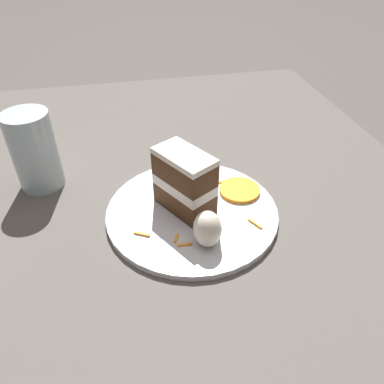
{
  "coord_description": "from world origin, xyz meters",
  "views": [
    {
      "loc": [
        -0.4,
        0.05,
        0.42
      ],
      "look_at": [
        0.04,
        -0.05,
        0.07
      ],
      "focal_mm": 35.0,
      "sensor_mm": 36.0,
      "label": 1
    }
  ],
  "objects_px": {
    "orange_garnish": "(239,190)",
    "drinking_glass": "(36,156)",
    "cake_slice": "(184,182)",
    "plate": "(192,212)",
    "cream_dollop": "(207,229)"
  },
  "relations": [
    {
      "from": "cake_slice",
      "to": "drinking_glass",
      "type": "relative_size",
      "value": 0.79
    },
    {
      "from": "plate",
      "to": "orange_garnish",
      "type": "distance_m",
      "value": 0.09
    },
    {
      "from": "cream_dollop",
      "to": "orange_garnish",
      "type": "distance_m",
      "value": 0.14
    },
    {
      "from": "cake_slice",
      "to": "orange_garnish",
      "type": "distance_m",
      "value": 0.11
    },
    {
      "from": "cake_slice",
      "to": "cream_dollop",
      "type": "bearing_deg",
      "value": -110.29
    },
    {
      "from": "cream_dollop",
      "to": "plate",
      "type": "bearing_deg",
      "value": 4.12
    },
    {
      "from": "plate",
      "to": "drinking_glass",
      "type": "height_order",
      "value": "drinking_glass"
    },
    {
      "from": "orange_garnish",
      "to": "drinking_glass",
      "type": "relative_size",
      "value": 0.5
    },
    {
      "from": "plate",
      "to": "cream_dollop",
      "type": "bearing_deg",
      "value": -175.88
    },
    {
      "from": "orange_garnish",
      "to": "drinking_glass",
      "type": "bearing_deg",
      "value": 71.98
    },
    {
      "from": "orange_garnish",
      "to": "cream_dollop",
      "type": "bearing_deg",
      "value": 142.08
    },
    {
      "from": "cake_slice",
      "to": "cream_dollop",
      "type": "xyz_separation_m",
      "value": [
        -0.08,
        -0.02,
        -0.02
      ]
    },
    {
      "from": "orange_garnish",
      "to": "drinking_glass",
      "type": "xyz_separation_m",
      "value": [
        0.11,
        0.33,
        0.04
      ]
    },
    {
      "from": "orange_garnish",
      "to": "drinking_glass",
      "type": "height_order",
      "value": "drinking_glass"
    },
    {
      "from": "cake_slice",
      "to": "cream_dollop",
      "type": "height_order",
      "value": "cake_slice"
    }
  ]
}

